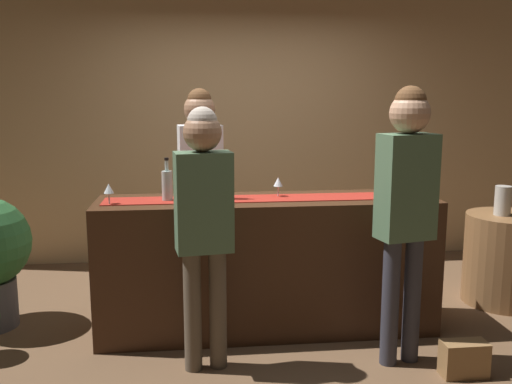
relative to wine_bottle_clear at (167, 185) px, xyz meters
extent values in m
plane|color=brown|center=(0.71, 0.00, -1.09)|extent=(10.00, 10.00, 0.00)
cube|color=tan|center=(0.71, 1.90, 0.36)|extent=(6.00, 0.12, 2.90)
cube|color=#3D2314|center=(0.71, 0.00, -0.60)|extent=(2.42, 0.60, 0.98)
cube|color=maroon|center=(0.71, 0.00, -0.11)|extent=(2.30, 0.28, 0.01)
cylinder|color=#B2C6C1|center=(0.00, 0.00, -0.01)|extent=(0.07, 0.07, 0.21)
cylinder|color=#B2C6C1|center=(0.00, 0.00, 0.13)|extent=(0.03, 0.03, 0.08)
cylinder|color=black|center=(0.00, 0.00, 0.18)|extent=(0.03, 0.03, 0.02)
cylinder|color=brown|center=(0.42, 0.00, -0.01)|extent=(0.07, 0.07, 0.21)
cylinder|color=brown|center=(0.42, 0.00, 0.13)|extent=(0.03, 0.03, 0.08)
cylinder|color=black|center=(0.42, 0.00, 0.18)|extent=(0.03, 0.03, 0.02)
cylinder|color=silver|center=(-0.39, -0.10, -0.11)|extent=(0.06, 0.06, 0.00)
cylinder|color=silver|center=(-0.39, -0.10, -0.07)|extent=(0.01, 0.01, 0.08)
cone|color=silver|center=(-0.39, -0.10, 0.00)|extent=(0.07, 0.07, 0.06)
cylinder|color=silver|center=(1.56, -0.10, -0.11)|extent=(0.06, 0.06, 0.00)
cylinder|color=silver|center=(1.56, -0.10, -0.07)|extent=(0.01, 0.01, 0.08)
cone|color=silver|center=(1.56, -0.10, 0.00)|extent=(0.07, 0.07, 0.06)
cylinder|color=silver|center=(0.79, 0.06, -0.11)|extent=(0.06, 0.06, 0.00)
cylinder|color=silver|center=(0.79, 0.06, -0.07)|extent=(0.01, 0.01, 0.08)
cone|color=silver|center=(0.79, 0.06, 0.00)|extent=(0.07, 0.07, 0.06)
cylinder|color=#26262B|center=(0.32, 0.59, -0.68)|extent=(0.11, 0.11, 0.82)
cylinder|color=#26262B|center=(0.16, 0.57, -0.68)|extent=(0.11, 0.11, 0.82)
cube|color=white|center=(0.24, 0.58, 0.05)|extent=(0.36, 0.24, 0.65)
sphere|color=#9E7051|center=(0.24, 0.58, 0.50)|extent=(0.25, 0.25, 0.25)
sphere|color=brown|center=(0.24, 0.58, 0.57)|extent=(0.19, 0.19, 0.19)
cylinder|color=#33333D|center=(1.41, -0.64, -0.68)|extent=(0.11, 0.11, 0.83)
cylinder|color=#33333D|center=(1.57, -0.61, -0.68)|extent=(0.11, 0.11, 0.83)
cube|color=#4C6B4C|center=(1.49, -0.62, 0.06)|extent=(0.37, 0.27, 0.65)
sphere|color=tan|center=(1.49, -0.62, 0.51)|extent=(0.25, 0.25, 0.25)
sphere|color=brown|center=(1.49, -0.62, 0.58)|extent=(0.19, 0.19, 0.19)
cylinder|color=brown|center=(0.16, -0.58, -0.71)|extent=(0.11, 0.11, 0.77)
cylinder|color=brown|center=(0.32, -0.56, -0.71)|extent=(0.11, 0.11, 0.77)
cube|color=#4C6B4C|center=(0.24, -0.57, -0.02)|extent=(0.36, 0.24, 0.61)
sphere|color=#9E7051|center=(0.24, -0.57, 0.40)|extent=(0.23, 0.23, 0.23)
sphere|color=#AD9E8E|center=(0.24, -0.57, 0.47)|extent=(0.18, 0.18, 0.18)
cylinder|color=brown|center=(2.74, 0.32, -0.72)|extent=(0.68, 0.68, 0.74)
cylinder|color=#B7B2A8|center=(2.67, 0.32, -0.23)|extent=(0.13, 0.13, 0.24)
cube|color=olive|center=(1.82, -0.85, -0.98)|extent=(0.28, 0.14, 0.22)
camera|label=1|loc=(0.17, -3.99, 0.65)|focal=40.29mm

